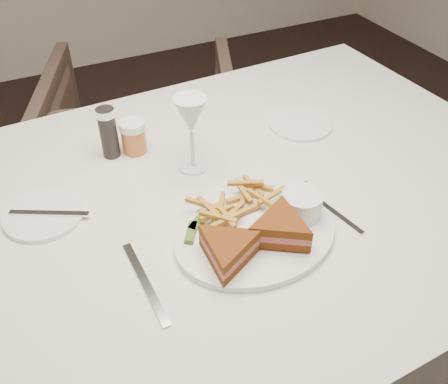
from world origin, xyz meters
name	(u,v)px	position (x,y,z in m)	size (l,w,h in m)	color
table	(216,307)	(0.17, 0.13, 0.38)	(1.49, 0.99, 0.75)	silver
chair_far	(145,140)	(0.26, 0.99, 0.35)	(0.69, 0.64, 0.71)	#48352C
table_setting	(227,197)	(0.17, 0.08, 0.79)	(0.81, 0.59, 0.18)	white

